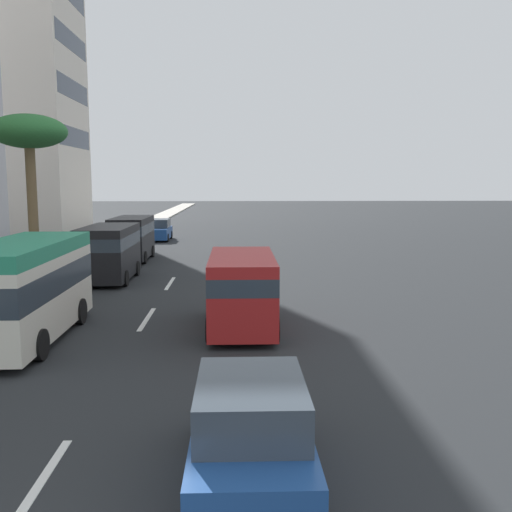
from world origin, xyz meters
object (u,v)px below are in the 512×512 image
object	(u,v)px
car_fourth	(251,434)
palm_tree	(29,136)
van_lead	(242,287)
minibus_second	(24,287)
van_sixth	(109,250)
car_fifth	(159,230)
van_third	(132,236)

from	to	relation	value
car_fourth	palm_tree	world-z (taller)	palm_tree
van_lead	palm_tree	xyz separation A→B (m)	(9.80, 9.88, 5.39)
van_lead	minibus_second	world-z (taller)	minibus_second
minibus_second	van_sixth	size ratio (longest dim) A/B	1.34
car_fifth	palm_tree	bearing A→B (deg)	-11.31
car_fourth	van_sixth	distance (m)	19.21
van_lead	car_fourth	distance (m)	9.25
van_sixth	palm_tree	world-z (taller)	palm_tree
car_fourth	van_lead	bearing A→B (deg)	0.25
minibus_second	van_third	bearing A→B (deg)	179.91
van_lead	palm_tree	size ratio (longest dim) A/B	0.64
minibus_second	van_sixth	distance (m)	10.05
van_third	car_fifth	bearing A→B (deg)	-179.93
van_third	car_fifth	xyz separation A→B (m)	(11.56, 0.01, -0.67)
van_lead	minibus_second	size ratio (longest dim) A/B	0.74
car_fourth	palm_tree	distance (m)	22.26
car_fourth	palm_tree	bearing A→B (deg)	27.53
car_fourth	car_fifth	bearing A→B (deg)	9.90
minibus_second	van_sixth	world-z (taller)	minibus_second
minibus_second	car_fifth	size ratio (longest dim) A/B	1.64
palm_tree	van_sixth	bearing A→B (deg)	-102.86
van_third	car_fifth	size ratio (longest dim) A/B	1.19
van_third	van_lead	bearing A→B (deg)	21.82
van_lead	van_third	distance (m)	17.06
van_third	car_fifth	world-z (taller)	van_third
van_third	car_fourth	distance (m)	25.88
minibus_second	van_lead	bearing A→B (deg)	99.83
car_fifth	car_fourth	bearing A→B (deg)	9.90
van_third	car_fourth	bearing A→B (deg)	14.28
van_lead	car_fourth	xyz separation A→B (m)	(-9.23, -0.04, -0.55)
minibus_second	car_fourth	world-z (taller)	minibus_second
car_fifth	van_sixth	distance (m)	18.47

